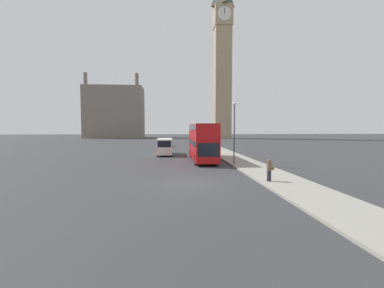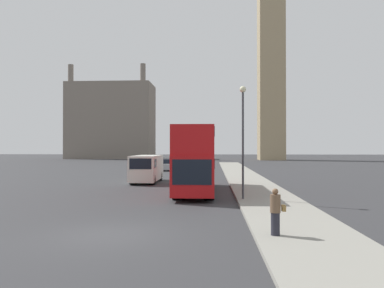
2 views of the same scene
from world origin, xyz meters
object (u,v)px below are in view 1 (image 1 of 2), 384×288
(red_double_decker_bus, at_px, (202,140))
(white_van, at_px, (165,146))
(street_lamp, at_px, (234,124))
(clock_tower, at_px, (222,55))
(parked_sedan, at_px, (165,143))
(pedestrian, at_px, (269,170))

(red_double_decker_bus, xyz_separation_m, white_van, (-4.58, 6.84, -1.14))
(white_van, height_order, street_lamp, street_lamp)
(red_double_decker_bus, bearing_deg, clock_tower, 76.92)
(red_double_decker_bus, distance_m, white_van, 8.31)
(parked_sedan, bearing_deg, red_double_decker_bus, -77.99)
(clock_tower, relative_size, street_lamp, 9.62)
(pedestrian, bearing_deg, clock_tower, 81.22)
(clock_tower, relative_size, pedestrian, 39.71)
(clock_tower, xyz_separation_m, street_lamp, (-12.59, -70.46, -27.07))
(clock_tower, distance_m, white_van, 69.57)
(clock_tower, bearing_deg, red_double_decker_bus, -103.08)
(clock_tower, xyz_separation_m, white_van, (-19.99, -59.47, -30.06))
(pedestrian, bearing_deg, parked_sedan, 102.66)
(pedestrian, distance_m, parked_sedan, 37.51)
(white_van, bearing_deg, parked_sedan, 91.58)
(red_double_decker_bus, xyz_separation_m, street_lamp, (2.82, -4.14, 1.86))
(pedestrian, bearing_deg, street_lamp, 92.33)
(parked_sedan, bearing_deg, pedestrian, -77.34)
(street_lamp, bearing_deg, red_double_decker_bus, 124.20)
(clock_tower, height_order, street_lamp, clock_tower)
(white_van, bearing_deg, red_double_decker_bus, -56.16)
(clock_tower, xyz_separation_m, parked_sedan, (-20.45, -42.57, -30.64))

